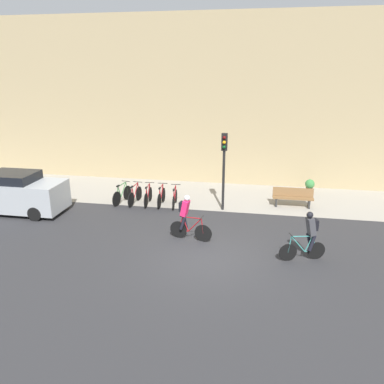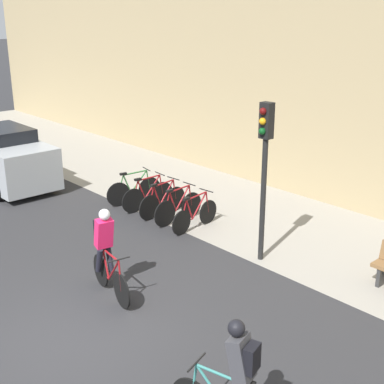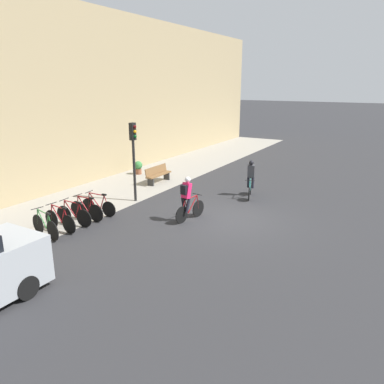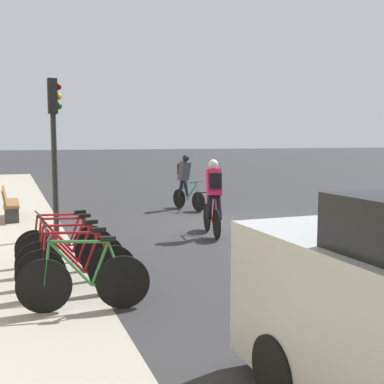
# 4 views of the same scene
# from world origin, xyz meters

# --- Properties ---
(ground) EXTENTS (200.00, 200.00, 0.00)m
(ground) POSITION_xyz_m (0.00, 0.00, 0.00)
(ground) COLOR #2B2B2D
(kerb_strip) EXTENTS (44.00, 4.50, 0.01)m
(kerb_strip) POSITION_xyz_m (0.00, 6.75, 0.00)
(kerb_strip) COLOR gray
(kerb_strip) RESTS_ON ground
(building_facade) EXTENTS (44.00, 0.60, 9.05)m
(building_facade) POSITION_xyz_m (0.00, 9.30, 4.53)
(building_facade) COLOR tan
(building_facade) RESTS_ON ground
(cyclist_pink) EXTENTS (1.66, 0.53, 1.78)m
(cyclist_pink) POSITION_xyz_m (-0.99, 1.36, 0.95)
(cyclist_pink) COLOR black
(cyclist_pink) RESTS_ON ground
(cyclist_grey) EXTENTS (1.57, 0.63, 1.75)m
(cyclist_grey) POSITION_xyz_m (3.35, 0.47, 0.95)
(cyclist_grey) COLOR black
(cyclist_grey) RESTS_ON ground
(parked_bike_0) EXTENTS (0.48, 1.69, 0.99)m
(parked_bike_0) POSITION_xyz_m (-4.87, 4.85, 0.41)
(parked_bike_0) COLOR black
(parked_bike_0) RESTS_ON ground
(parked_bike_1) EXTENTS (0.46, 1.69, 0.99)m
(parked_bike_1) POSITION_xyz_m (-4.21, 4.85, 0.41)
(parked_bike_1) COLOR black
(parked_bike_1) RESTS_ON ground
(parked_bike_2) EXTENTS (0.46, 1.68, 0.98)m
(parked_bike_2) POSITION_xyz_m (-3.55, 4.85, 0.41)
(parked_bike_2) COLOR black
(parked_bike_2) RESTS_ON ground
(parked_bike_3) EXTENTS (0.46, 1.66, 0.99)m
(parked_bike_3) POSITION_xyz_m (-2.90, 4.85, 0.41)
(parked_bike_3) COLOR black
(parked_bike_3) RESTS_ON ground
(parked_bike_4) EXTENTS (0.46, 1.66, 0.96)m
(parked_bike_4) POSITION_xyz_m (-2.24, 4.85, 0.39)
(parked_bike_4) COLOR black
(parked_bike_4) RESTS_ON ground
(traffic_light_pole) EXTENTS (0.26, 0.30, 3.56)m
(traffic_light_pole) POSITION_xyz_m (0.05, 4.75, 2.47)
(traffic_light_pole) COLOR black
(traffic_light_pole) RESTS_ON ground
(parked_car) EXTENTS (4.30, 1.84, 1.85)m
(parked_car) POSITION_xyz_m (-9.10, 2.84, 0.90)
(parked_car) COLOR #9EA3A8
(parked_car) RESTS_ON ground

